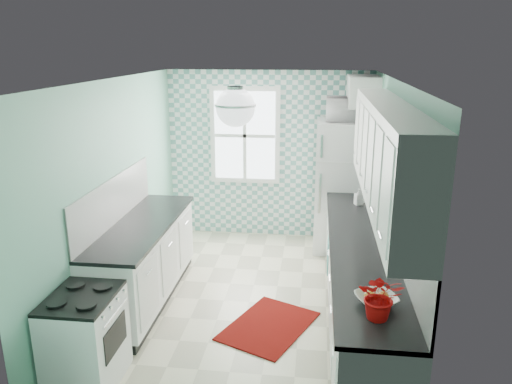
# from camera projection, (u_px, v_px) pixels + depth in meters

# --- Properties ---
(floor) EXTENTS (3.00, 4.40, 0.02)m
(floor) POSITION_uv_depth(u_px,v_px,m) (249.00, 303.00, 5.74)
(floor) COLOR #EFE5C2
(floor) RESTS_ON ground
(ceiling) EXTENTS (3.00, 4.40, 0.02)m
(ceiling) POSITION_uv_depth(u_px,v_px,m) (248.00, 79.00, 5.02)
(ceiling) COLOR white
(ceiling) RESTS_ON wall_back
(wall_back) EXTENTS (3.00, 0.02, 2.50)m
(wall_back) POSITION_uv_depth(u_px,v_px,m) (269.00, 155.00, 7.48)
(wall_back) COLOR #74B89E
(wall_back) RESTS_ON floor
(wall_front) EXTENTS (3.00, 0.02, 2.50)m
(wall_front) POSITION_uv_depth(u_px,v_px,m) (203.00, 297.00, 3.28)
(wall_front) COLOR #74B89E
(wall_front) RESTS_ON floor
(wall_left) EXTENTS (0.02, 4.40, 2.50)m
(wall_left) POSITION_uv_depth(u_px,v_px,m) (115.00, 193.00, 5.56)
(wall_left) COLOR #74B89E
(wall_left) RESTS_ON floor
(wall_right) EXTENTS (0.02, 4.40, 2.50)m
(wall_right) POSITION_uv_depth(u_px,v_px,m) (392.00, 204.00, 5.20)
(wall_right) COLOR #74B89E
(wall_right) RESTS_ON floor
(accent_wall) EXTENTS (3.00, 0.01, 2.50)m
(accent_wall) POSITION_uv_depth(u_px,v_px,m) (268.00, 156.00, 7.46)
(accent_wall) COLOR #60A09A
(accent_wall) RESTS_ON wall_back
(window) EXTENTS (1.04, 0.05, 1.44)m
(window) POSITION_uv_depth(u_px,v_px,m) (245.00, 136.00, 7.39)
(window) COLOR white
(window) RESTS_ON wall_back
(backsplash_right) EXTENTS (0.02, 3.60, 0.51)m
(backsplash_right) POSITION_uv_depth(u_px,v_px,m) (395.00, 221.00, 4.84)
(backsplash_right) COLOR white
(backsplash_right) RESTS_ON wall_right
(backsplash_left) EXTENTS (0.02, 2.15, 0.51)m
(backsplash_left) POSITION_uv_depth(u_px,v_px,m) (114.00, 200.00, 5.50)
(backsplash_left) COLOR white
(backsplash_left) RESTS_ON wall_left
(upper_cabinets_right) EXTENTS (0.33, 3.20, 0.90)m
(upper_cabinets_right) POSITION_uv_depth(u_px,v_px,m) (387.00, 154.00, 4.47)
(upper_cabinets_right) COLOR white
(upper_cabinets_right) RESTS_ON wall_right
(upper_cabinet_fridge) EXTENTS (0.40, 0.74, 0.40)m
(upper_cabinet_fridge) POSITION_uv_depth(u_px,v_px,m) (363.00, 91.00, 6.69)
(upper_cabinet_fridge) COLOR white
(upper_cabinet_fridge) RESTS_ON wall_right
(ceiling_light) EXTENTS (0.34, 0.34, 0.35)m
(ceiling_light) POSITION_uv_depth(u_px,v_px,m) (236.00, 107.00, 4.31)
(ceiling_light) COLOR silver
(ceiling_light) RESTS_ON ceiling
(base_cabinets_right) EXTENTS (0.60, 3.60, 0.90)m
(base_cabinets_right) POSITION_uv_depth(u_px,v_px,m) (360.00, 289.00, 5.08)
(base_cabinets_right) COLOR white
(base_cabinets_right) RESTS_ON floor
(countertop_right) EXTENTS (0.63, 3.60, 0.04)m
(countertop_right) POSITION_uv_depth(u_px,v_px,m) (361.00, 246.00, 4.95)
(countertop_right) COLOR black
(countertop_right) RESTS_ON base_cabinets_right
(base_cabinets_left) EXTENTS (0.60, 2.15, 0.90)m
(base_cabinets_left) POSITION_uv_depth(u_px,v_px,m) (144.00, 264.00, 5.67)
(base_cabinets_left) COLOR white
(base_cabinets_left) RESTS_ON floor
(countertop_left) EXTENTS (0.63, 2.15, 0.04)m
(countertop_left) POSITION_uv_depth(u_px,v_px,m) (142.00, 225.00, 5.54)
(countertop_left) COLOR black
(countertop_left) RESTS_ON base_cabinets_left
(fridge) EXTENTS (0.80, 0.80, 1.85)m
(fridge) POSITION_uv_depth(u_px,v_px,m) (344.00, 186.00, 7.04)
(fridge) COLOR silver
(fridge) RESTS_ON floor
(stove) EXTENTS (0.55, 0.68, 0.82)m
(stove) POSITION_uv_depth(u_px,v_px,m) (85.00, 338.00, 4.26)
(stove) COLOR white
(stove) RESTS_ON floor
(sink) EXTENTS (0.56, 0.47, 0.53)m
(sink) POSITION_uv_depth(u_px,v_px,m) (357.00, 219.00, 5.70)
(sink) COLOR silver
(sink) RESTS_ON countertop_right
(rug) EXTENTS (1.08, 1.23, 0.02)m
(rug) POSITION_uv_depth(u_px,v_px,m) (269.00, 326.00, 5.23)
(rug) COLOR maroon
(rug) RESTS_ON floor
(dish_towel) EXTENTS (0.12, 0.25, 0.39)m
(dish_towel) POSITION_uv_depth(u_px,v_px,m) (328.00, 256.00, 5.81)
(dish_towel) COLOR #6DBCAD
(dish_towel) RESTS_ON base_cabinets_right
(fruit_bowl) EXTENTS (0.40, 0.40, 0.08)m
(fruit_bowl) POSITION_uv_depth(u_px,v_px,m) (376.00, 300.00, 3.79)
(fruit_bowl) COLOR white
(fruit_bowl) RESTS_ON countertop_right
(potted_plant) EXTENTS (0.34, 0.30, 0.35)m
(potted_plant) POSITION_uv_depth(u_px,v_px,m) (381.00, 297.00, 3.55)
(potted_plant) COLOR red
(potted_plant) RESTS_ON countertop_right
(soap_bottle) EXTENTS (0.12, 0.12, 0.21)m
(soap_bottle) POSITION_uv_depth(u_px,v_px,m) (359.00, 197.00, 6.15)
(soap_bottle) COLOR #A7BFCB
(soap_bottle) RESTS_ON countertop_right
(microwave) EXTENTS (0.58, 0.40, 0.32)m
(microwave) POSITION_uv_depth(u_px,v_px,m) (348.00, 109.00, 6.73)
(microwave) COLOR silver
(microwave) RESTS_ON fridge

